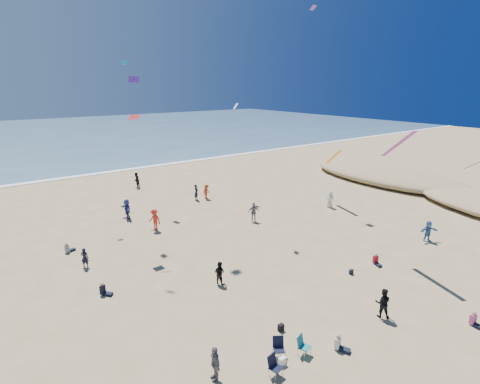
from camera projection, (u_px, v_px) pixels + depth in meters
ground at (310, 372)px, 16.90m from camera, size 220.00×220.00×0.00m
ocean at (19, 137)px, 90.14m from camera, size 220.00×100.00×0.06m
surf_line at (69, 178)px, 51.58m from camera, size 220.00×1.20×0.08m
standing_flyers at (209, 225)px, 32.05m from camera, size 35.08×39.41×1.93m
seated_group at (257, 285)px, 23.36m from camera, size 18.31×23.43×0.84m
chair_cluster at (287, 353)px, 17.32m from camera, size 2.74×1.57×1.00m
white_tote at (282, 361)px, 17.24m from camera, size 0.35×0.20×0.40m
black_backpack at (281, 328)px, 19.65m from camera, size 0.30×0.22×0.38m
navy_bag at (351, 272)px, 25.50m from camera, size 0.28×0.18×0.34m
kites_aloft at (271, 68)px, 29.09m from camera, size 41.30×34.68×30.93m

